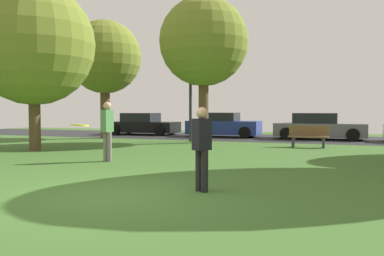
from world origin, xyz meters
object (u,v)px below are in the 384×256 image
parked_car_grey (319,127)px  birch_tree_lone (204,42)px  parked_car_black (143,125)px  person_catcher (202,145)px  person_bystander (107,128)px  street_lamp_post (190,95)px  park_bench (308,136)px  parked_car_blue (223,126)px  oak_tree_right (33,45)px  maple_tree_near (105,58)px  frisbee_disc (80,125)px

parked_car_grey → birch_tree_lone: bearing=-139.5°
parked_car_black → person_catcher: bearing=-58.7°
person_bystander → parked_car_grey: person_bystander is taller
birch_tree_lone → parked_car_grey: size_ratio=1.48×
birch_tree_lone → street_lamp_post: 2.64m
parked_car_black → park_bench: (10.43, -5.25, -0.15)m
parked_car_blue → park_bench: parked_car_blue is taller
birch_tree_lone → parked_car_black: birch_tree_lone is taller
oak_tree_right → maple_tree_near: 6.79m
birch_tree_lone → street_lamp_post: birch_tree_lone is taller
frisbee_disc → parked_car_grey: parked_car_grey is taller
park_bench → parked_car_blue: bearing=-44.3°
maple_tree_near → oak_tree_right: bearing=-79.8°
parked_car_blue → street_lamp_post: street_lamp_post is taller
parked_car_black → parked_car_blue: parked_car_blue is taller
birch_tree_lone → person_catcher: (3.69, -10.71, -3.83)m
person_bystander → person_catcher: bearing=-114.8°
person_catcher → street_lamp_post: size_ratio=0.36×
oak_tree_right → parked_car_grey: size_ratio=1.37×
parked_car_black → street_lamp_post: size_ratio=0.97×
oak_tree_right → parked_car_black: 10.89m
oak_tree_right → birch_tree_lone: (4.77, 5.77, 0.71)m
person_bystander → birch_tree_lone: bearing=9.5°
person_bystander → street_lamp_post: 8.05m
birch_tree_lone → parked_car_black: bearing=140.9°
oak_tree_right → street_lamp_post: bearing=57.6°
person_bystander → parked_car_blue: (0.15, 11.81, -0.36)m
street_lamp_post → maple_tree_near: bearing=175.0°
oak_tree_right → maple_tree_near: size_ratio=0.99×
parked_car_grey → street_lamp_post: bearing=-146.8°
oak_tree_right → street_lamp_post: oak_tree_right is taller
frisbee_disc → street_lamp_post: bearing=104.0°
oak_tree_right → park_bench: bearing=27.8°
person_catcher → frisbee_disc: size_ratio=4.28×
parked_car_black → parked_car_grey: bearing=-1.7°
parked_car_grey → parked_car_black: bearing=178.3°
person_bystander → park_bench: 8.63m
maple_tree_near → parked_car_grey: 12.02m
oak_tree_right → birch_tree_lone: size_ratio=0.92×
parked_car_black → park_bench: parked_car_black is taller
parked_car_grey → person_bystander: bearing=-114.8°
oak_tree_right → park_bench: 11.42m
person_bystander → street_lamp_post: bearing=15.7°
person_bystander → park_bench: person_bystander is taller
maple_tree_near → birch_tree_lone: bearing=-8.6°
parked_car_blue → parked_car_grey: size_ratio=0.90×
oak_tree_right → parked_car_blue: bearing=66.1°
person_catcher → street_lamp_post: street_lamp_post is taller
parked_car_black → park_bench: 11.68m
oak_tree_right → birch_tree_lone: birch_tree_lone is taller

